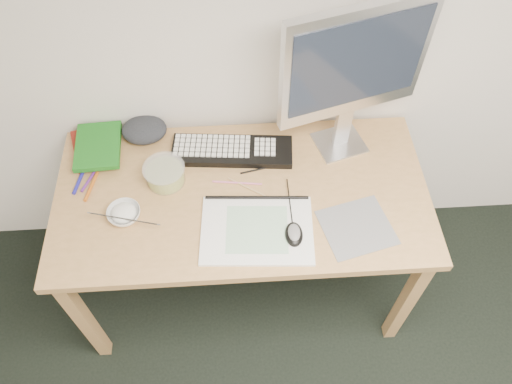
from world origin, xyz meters
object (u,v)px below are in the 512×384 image
rice_bowl (124,214)px  keyboard (232,151)px  monitor (355,67)px  sketchpad (257,230)px  desk (242,205)px

rice_bowl → keyboard: bearing=34.9°
monitor → rice_bowl: bearing=-176.5°
keyboard → rice_bowl: rice_bowl is taller
sketchpad → keyboard: 0.37m
keyboard → rice_bowl: (-0.40, -0.28, 0.00)m
sketchpad → monitor: size_ratio=0.63×
desk → sketchpad: sketchpad is taller
rice_bowl → sketchpad: bearing=-10.7°
sketchpad → monitor: 0.66m
desk → keyboard: bearing=98.5°
rice_bowl → monitor: bearing=19.9°
desk → rice_bowl: bearing=-169.4°
monitor → rice_bowl: (-0.83, -0.30, -0.37)m
monitor → rice_bowl: 0.96m
sketchpad → rice_bowl: bearing=172.9°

